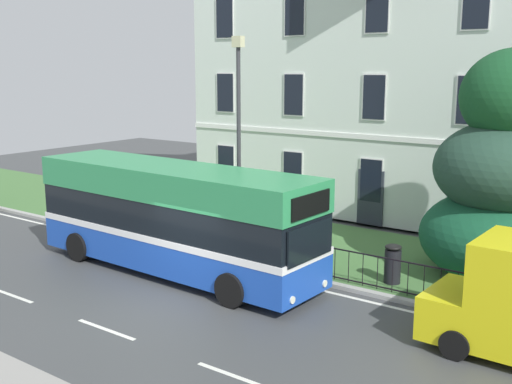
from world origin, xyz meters
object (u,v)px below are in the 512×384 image
Objects in this scene: georgian_townhouse at (417,69)px; street_lamp_post at (239,131)px; evergreen_tree at (506,187)px; litter_bin at (393,263)px; single_decker_bus at (174,217)px.

georgian_townhouse is 10.32m from street_lamp_post.
litter_bin is (-2.34, -2.50, -2.14)m from evergreen_tree.
single_decker_bus is at bearing -96.86° from street_lamp_post.
litter_bin is at bearing -133.13° from evergreen_tree.
street_lamp_post is at bearing -102.47° from georgian_townhouse.
georgian_townhouse reaches higher than single_decker_bus.
single_decker_bus is (-2.53, -12.74, -4.45)m from georgian_townhouse.
single_decker_bus is at bearing -148.24° from evergreen_tree.
georgian_townhouse is 10.13m from evergreen_tree.
georgian_townhouse reaches higher than street_lamp_post.
evergreen_tree reaches higher than litter_bin.
georgian_townhouse is at bearing 77.53° from street_lamp_post.
georgian_townhouse is 11.97m from litter_bin.
evergreen_tree reaches higher than single_decker_bus.
street_lamp_post is 6.70m from litter_bin.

